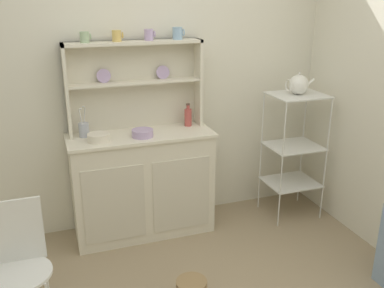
{
  "coord_description": "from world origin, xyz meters",
  "views": [
    {
      "loc": [
        -0.79,
        -1.87,
        1.95
      ],
      "look_at": [
        0.25,
        1.12,
        0.84
      ],
      "focal_mm": 40.43,
      "sensor_mm": 36.0,
      "label": 1
    }
  ],
  "objects_px": {
    "bakers_rack": "(294,141)",
    "wire_chair": "(18,258)",
    "utensil_jar": "(84,130)",
    "hutch_cabinet": "(143,183)",
    "porcelain_teapot": "(298,85)",
    "cup_sage_0": "(85,37)",
    "jam_bottle": "(188,117)",
    "bowl_mixing_large": "(99,138)",
    "hutch_shelf_unit": "(134,78)"
  },
  "relations": [
    {
      "from": "cup_sage_0",
      "to": "hutch_cabinet",
      "type": "bearing_deg",
      "value": -18.58
    },
    {
      "from": "utensil_jar",
      "to": "porcelain_teapot",
      "type": "relative_size",
      "value": 0.93
    },
    {
      "from": "wire_chair",
      "to": "bakers_rack",
      "type": "bearing_deg",
      "value": 17.18
    },
    {
      "from": "bowl_mixing_large",
      "to": "utensil_jar",
      "type": "relative_size",
      "value": 0.7
    },
    {
      "from": "hutch_cabinet",
      "to": "bakers_rack",
      "type": "distance_m",
      "value": 1.38
    },
    {
      "from": "jam_bottle",
      "to": "porcelain_teapot",
      "type": "height_order",
      "value": "porcelain_teapot"
    },
    {
      "from": "bakers_rack",
      "to": "wire_chair",
      "type": "xyz_separation_m",
      "value": [
        -2.29,
        -0.8,
        -0.19
      ]
    },
    {
      "from": "bakers_rack",
      "to": "utensil_jar",
      "type": "bearing_deg",
      "value": 173.49
    },
    {
      "from": "wire_chair",
      "to": "porcelain_teapot",
      "type": "height_order",
      "value": "porcelain_teapot"
    },
    {
      "from": "bowl_mixing_large",
      "to": "porcelain_teapot",
      "type": "distance_m",
      "value": 1.72
    },
    {
      "from": "wire_chair",
      "to": "cup_sage_0",
      "type": "height_order",
      "value": "cup_sage_0"
    },
    {
      "from": "cup_sage_0",
      "to": "utensil_jar",
      "type": "xyz_separation_m",
      "value": [
        -0.07,
        -0.04,
        -0.7
      ]
    },
    {
      "from": "jam_bottle",
      "to": "bowl_mixing_large",
      "type": "bearing_deg",
      "value": -168.32
    },
    {
      "from": "wire_chair",
      "to": "bowl_mixing_large",
      "type": "xyz_separation_m",
      "value": [
        0.6,
        0.85,
        0.39
      ]
    },
    {
      "from": "cup_sage_0",
      "to": "porcelain_teapot",
      "type": "xyz_separation_m",
      "value": [
        1.71,
        -0.25,
        -0.42
      ]
    },
    {
      "from": "jam_bottle",
      "to": "utensil_jar",
      "type": "xyz_separation_m",
      "value": [
        -0.86,
        -0.01,
        -0.02
      ]
    },
    {
      "from": "bakers_rack",
      "to": "jam_bottle",
      "type": "height_order",
      "value": "bakers_rack"
    },
    {
      "from": "bowl_mixing_large",
      "to": "hutch_shelf_unit",
      "type": "bearing_deg",
      "value": 34.98
    },
    {
      "from": "cup_sage_0",
      "to": "utensil_jar",
      "type": "bearing_deg",
      "value": -146.73
    },
    {
      "from": "cup_sage_0",
      "to": "bakers_rack",
      "type": "bearing_deg",
      "value": -8.22
    },
    {
      "from": "wire_chair",
      "to": "bowl_mixing_large",
      "type": "bearing_deg",
      "value": 52.9
    },
    {
      "from": "jam_bottle",
      "to": "wire_chair",
      "type": "bearing_deg",
      "value": -143.6
    },
    {
      "from": "utensil_jar",
      "to": "porcelain_teapot",
      "type": "bearing_deg",
      "value": -6.51
    },
    {
      "from": "bakers_rack",
      "to": "jam_bottle",
      "type": "bearing_deg",
      "value": 167.02
    },
    {
      "from": "bakers_rack",
      "to": "wire_chair",
      "type": "distance_m",
      "value": 2.43
    },
    {
      "from": "hutch_shelf_unit",
      "to": "porcelain_teapot",
      "type": "height_order",
      "value": "hutch_shelf_unit"
    },
    {
      "from": "bakers_rack",
      "to": "cup_sage_0",
      "type": "bearing_deg",
      "value": 171.78
    },
    {
      "from": "wire_chair",
      "to": "jam_bottle",
      "type": "bearing_deg",
      "value": 34.36
    },
    {
      "from": "hutch_cabinet",
      "to": "bakers_rack",
      "type": "bearing_deg",
      "value": -5.3
    },
    {
      "from": "jam_bottle",
      "to": "bakers_rack",
      "type": "bearing_deg",
      "value": -12.98
    },
    {
      "from": "hutch_shelf_unit",
      "to": "bowl_mixing_large",
      "type": "bearing_deg",
      "value": -145.02
    },
    {
      "from": "porcelain_teapot",
      "to": "bakers_rack",
      "type": "bearing_deg",
      "value": 0.0
    },
    {
      "from": "hutch_shelf_unit",
      "to": "bowl_mixing_large",
      "type": "xyz_separation_m",
      "value": [
        -0.34,
        -0.24,
        -0.39
      ]
    },
    {
      "from": "porcelain_teapot",
      "to": "cup_sage_0",
      "type": "bearing_deg",
      "value": 171.77
    },
    {
      "from": "bakers_rack",
      "to": "porcelain_teapot",
      "type": "bearing_deg",
      "value": -180.0
    },
    {
      "from": "hutch_cabinet",
      "to": "wire_chair",
      "type": "distance_m",
      "value": 1.32
    },
    {
      "from": "hutch_shelf_unit",
      "to": "cup_sage_0",
      "type": "bearing_deg",
      "value": -173.3
    },
    {
      "from": "hutch_shelf_unit",
      "to": "bakers_rack",
      "type": "bearing_deg",
      "value": -12.14
    },
    {
      "from": "bowl_mixing_large",
      "to": "utensil_jar",
      "type": "bearing_deg",
      "value": 121.0
    },
    {
      "from": "hutch_cabinet",
      "to": "hutch_shelf_unit",
      "type": "relative_size",
      "value": 1.07
    },
    {
      "from": "hutch_cabinet",
      "to": "jam_bottle",
      "type": "relative_size",
      "value": 6.03
    },
    {
      "from": "bakers_rack",
      "to": "bowl_mixing_large",
      "type": "bearing_deg",
      "value": 178.24
    },
    {
      "from": "bakers_rack",
      "to": "porcelain_teapot",
      "type": "relative_size",
      "value": 4.38
    },
    {
      "from": "wire_chair",
      "to": "utensil_jar",
      "type": "relative_size",
      "value": 3.52
    },
    {
      "from": "wire_chair",
      "to": "utensil_jar",
      "type": "bearing_deg",
      "value": 61.18
    },
    {
      "from": "utensil_jar",
      "to": "hutch_cabinet",
      "type": "bearing_deg",
      "value": -10.24
    },
    {
      "from": "hutch_cabinet",
      "to": "cup_sage_0",
      "type": "distance_m",
      "value": 1.25
    },
    {
      "from": "bakers_rack",
      "to": "jam_bottle",
      "type": "xyz_separation_m",
      "value": [
        -0.92,
        0.21,
        0.25
      ]
    },
    {
      "from": "bowl_mixing_large",
      "to": "wire_chair",
      "type": "bearing_deg",
      "value": -125.06
    },
    {
      "from": "hutch_shelf_unit",
      "to": "utensil_jar",
      "type": "bearing_deg",
      "value": -168.59
    }
  ]
}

